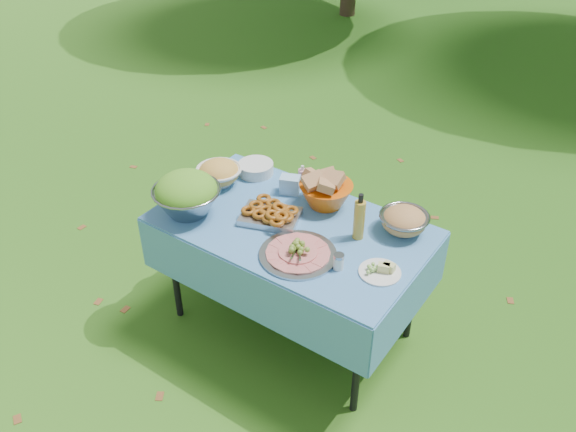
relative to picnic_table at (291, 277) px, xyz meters
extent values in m
plane|color=#0C3309|center=(0.00, 0.00, -0.38)|extent=(80.00, 80.00, 0.00)
cube|color=#84D0FF|center=(0.00, 0.00, 0.00)|extent=(1.46, 0.86, 0.76)
cylinder|color=silver|center=(-0.48, 0.31, 0.42)|extent=(0.22, 0.22, 0.07)
cube|color=#98C9F5|center=(-0.19, 0.26, 0.43)|extent=(0.14, 0.12, 0.10)
cylinder|color=pink|center=(-0.16, 0.35, 0.45)|extent=(0.07, 0.07, 0.14)
cube|color=#B0B0B5|center=(-0.12, -0.03, 0.42)|extent=(0.37, 0.31, 0.07)
cylinder|color=#9C9FA4|center=(0.18, -0.20, 0.43)|extent=(0.45, 0.45, 0.09)
cylinder|color=#B38F2D|center=(0.35, 0.11, 0.51)|extent=(0.06, 0.06, 0.27)
cylinder|color=silver|center=(0.58, -0.08, 0.41)|extent=(0.27, 0.27, 0.06)
cylinder|color=silver|center=(0.40, -0.17, 0.42)|extent=(0.06, 0.06, 0.09)
camera|label=1|loc=(1.49, -2.19, 2.33)|focal=38.00mm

